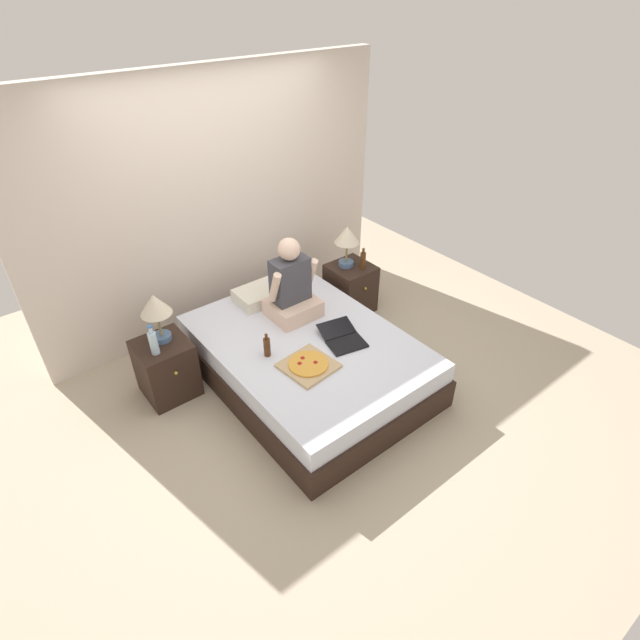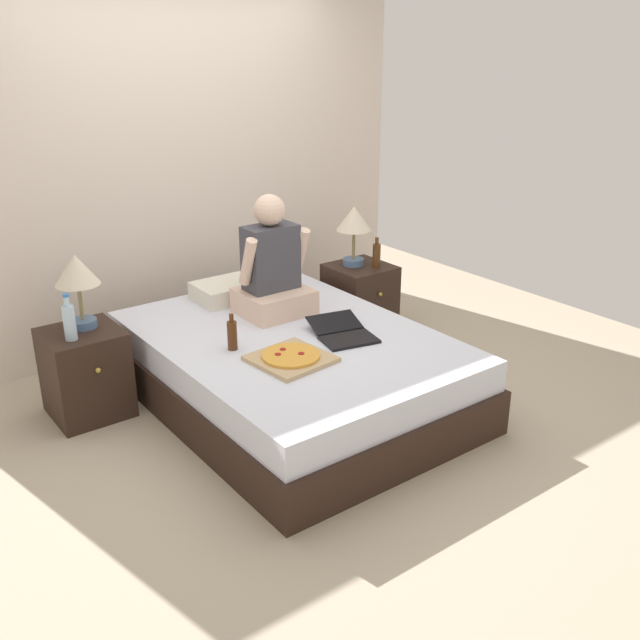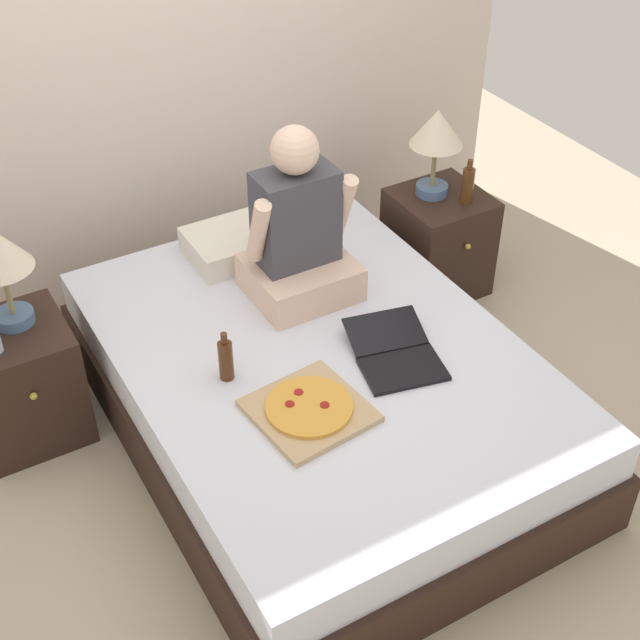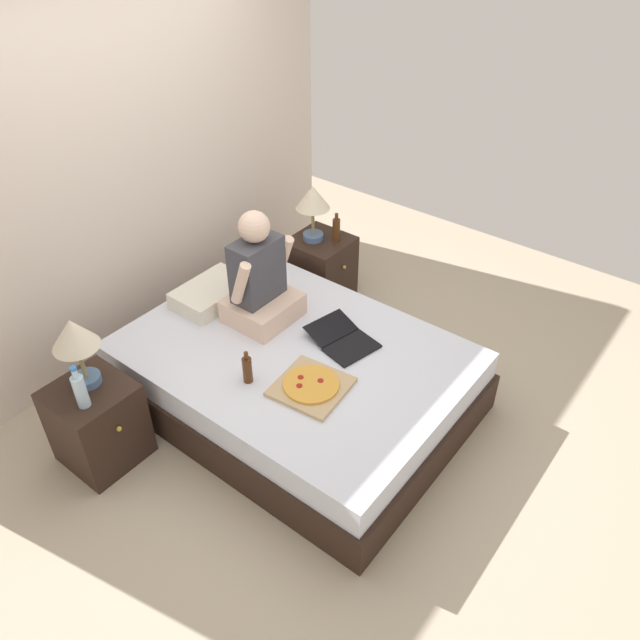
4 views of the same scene
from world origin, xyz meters
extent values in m
plane|color=tan|center=(0.00, 0.00, 0.00)|extent=(5.79, 5.79, 0.00)
cube|color=beige|center=(0.00, 1.43, 1.25)|extent=(3.79, 0.12, 2.50)
cube|color=black|center=(0.00, 0.00, 0.14)|extent=(1.56, 2.14, 0.27)
cube|color=silver|center=(0.00, 0.00, 0.37)|extent=(1.51, 2.08, 0.19)
cube|color=black|center=(-1.07, 0.63, 0.27)|extent=(0.44, 0.44, 0.54)
sphere|color=gold|center=(-1.07, 0.39, 0.38)|extent=(0.03, 0.03, 0.03)
cylinder|color=#4C6B93|center=(-1.03, 0.68, 0.57)|extent=(0.16, 0.16, 0.05)
cylinder|color=olive|center=(-1.03, 0.68, 0.70)|extent=(0.02, 0.02, 0.22)
cone|color=beige|center=(-1.03, 0.68, 0.90)|extent=(0.26, 0.26, 0.18)
cylinder|color=silver|center=(-1.15, 0.54, 0.64)|extent=(0.07, 0.07, 0.20)
cylinder|color=silver|center=(-1.15, 0.54, 0.77)|extent=(0.03, 0.03, 0.06)
cylinder|color=blue|center=(-1.15, 0.54, 0.81)|extent=(0.04, 0.03, 0.02)
cube|color=black|center=(1.07, 0.63, 0.27)|extent=(0.44, 0.44, 0.54)
sphere|color=gold|center=(1.07, 0.39, 0.38)|extent=(0.03, 0.03, 0.03)
cylinder|color=#4C6B93|center=(1.04, 0.68, 0.57)|extent=(0.16, 0.16, 0.05)
cylinder|color=olive|center=(1.04, 0.68, 0.70)|extent=(0.02, 0.02, 0.22)
cone|color=beige|center=(1.04, 0.68, 0.90)|extent=(0.26, 0.26, 0.18)
cylinder|color=#512D14|center=(1.14, 0.53, 0.63)|extent=(0.06, 0.06, 0.18)
cylinder|color=#512D14|center=(1.14, 0.53, 0.75)|extent=(0.03, 0.03, 0.05)
cube|color=silver|center=(0.06, 0.79, 0.52)|extent=(0.52, 0.34, 0.12)
cube|color=beige|center=(0.13, 0.38, 0.54)|extent=(0.44, 0.40, 0.16)
cube|color=#3F3F47|center=(0.13, 0.41, 0.83)|extent=(0.34, 0.20, 0.42)
sphere|color=beige|center=(0.13, 0.41, 1.14)|extent=(0.20, 0.20, 0.20)
cylinder|color=beige|center=(-0.07, 0.36, 0.85)|extent=(0.07, 0.18, 0.32)
cylinder|color=beige|center=(0.33, 0.36, 0.85)|extent=(0.07, 0.18, 0.32)
cube|color=black|center=(0.22, -0.29, 0.47)|extent=(0.36, 0.28, 0.02)
cube|color=black|center=(0.27, -0.08, 0.50)|extent=(0.35, 0.26, 0.06)
cube|color=tan|center=(-0.22, -0.31, 0.47)|extent=(0.44, 0.44, 0.03)
cylinder|color=gold|center=(-0.22, -0.31, 0.49)|extent=(0.33, 0.33, 0.02)
cylinder|color=maroon|center=(-0.28, -0.27, 0.50)|extent=(0.04, 0.04, 0.00)
cylinder|color=maroon|center=(-0.17, -0.34, 0.50)|extent=(0.04, 0.04, 0.00)
cylinder|color=maroon|center=(-0.22, -0.23, 0.50)|extent=(0.04, 0.04, 0.00)
cylinder|color=#4C2811|center=(-0.40, 0.03, 0.55)|extent=(0.06, 0.06, 0.17)
cylinder|color=#4C2811|center=(-0.40, 0.03, 0.66)|extent=(0.03, 0.03, 0.05)
camera|label=1|loc=(-2.08, -2.81, 3.15)|focal=28.00mm
camera|label=2|loc=(-2.26, -3.31, 2.16)|focal=40.00mm
camera|label=3|loc=(-1.38, -2.41, 2.79)|focal=50.00mm
camera|label=4|loc=(-2.28, -1.99, 2.99)|focal=35.00mm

